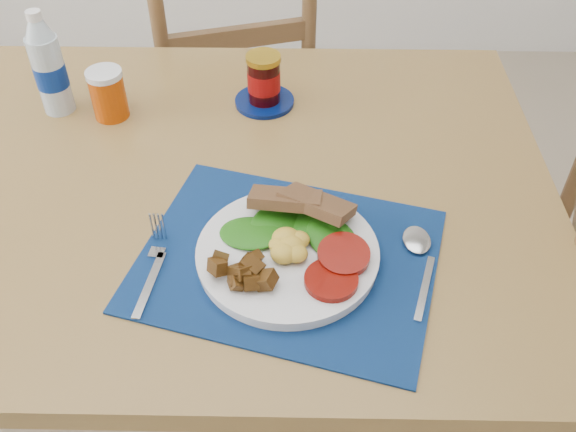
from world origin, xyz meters
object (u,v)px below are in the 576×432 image
Objects in this scene: juice_glass at (108,95)px; jam_on_saucer at (264,83)px; chair_far at (231,66)px; water_bottle at (49,68)px; breakfast_plate at (284,252)px.

jam_on_saucer is at bearing 9.13° from juice_glass.
water_bottle is (-0.29, -0.47, 0.27)m from chair_far.
breakfast_plate is at bearing -41.66° from water_bottle.
chair_far is at bearing 69.76° from juice_glass.
breakfast_plate is 2.30× the size of jam_on_saucer.
chair_far reaches higher than jam_on_saucer.
juice_glass is 0.78× the size of jam_on_saucer.
juice_glass is at bearing 53.29° from chair_far.
juice_glass is (0.11, -0.02, -0.04)m from water_bottle.
jam_on_saucer is at bearing 87.92° from chair_far.
breakfast_plate is (0.16, -0.87, 0.20)m from chair_far.
jam_on_saucer is (0.40, 0.03, -0.04)m from water_bottle.
chair_far reaches higher than water_bottle.
chair_far reaches higher than juice_glass.
chair_far is at bearing 58.48° from water_bottle.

